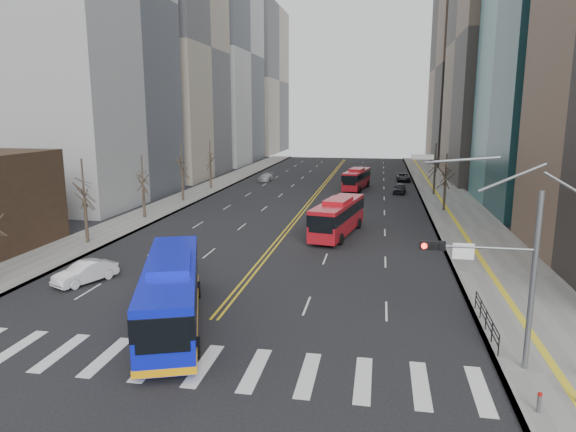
% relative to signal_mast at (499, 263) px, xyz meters
% --- Properties ---
extents(ground, '(220.00, 220.00, 0.00)m').
position_rel_signal_mast_xyz_m(ground, '(-13.77, -2.00, -4.86)').
color(ground, black).
extents(sidewalk_right, '(7.00, 130.00, 0.15)m').
position_rel_signal_mast_xyz_m(sidewalk_right, '(3.73, 43.00, -4.78)').
color(sidewalk_right, gray).
rests_on(sidewalk_right, ground).
extents(sidewalk_left, '(5.00, 130.00, 0.15)m').
position_rel_signal_mast_xyz_m(sidewalk_left, '(-30.27, 43.00, -4.78)').
color(sidewalk_left, gray).
rests_on(sidewalk_left, ground).
extents(crosswalk, '(26.70, 4.00, 0.01)m').
position_rel_signal_mast_xyz_m(crosswalk, '(-13.77, -2.00, -4.85)').
color(crosswalk, silver).
rests_on(crosswalk, ground).
extents(centerline, '(0.55, 100.00, 0.01)m').
position_rel_signal_mast_xyz_m(centerline, '(-13.77, 53.00, -4.85)').
color(centerline, gold).
rests_on(centerline, ground).
extents(office_towers, '(83.00, 134.00, 58.00)m').
position_rel_signal_mast_xyz_m(office_towers, '(-13.64, 66.51, 19.07)').
color(office_towers, '#969699').
rests_on(office_towers, ground).
extents(signal_mast, '(5.37, 0.37, 9.39)m').
position_rel_signal_mast_xyz_m(signal_mast, '(0.00, 0.00, 0.00)').
color(signal_mast, slate).
rests_on(signal_mast, ground).
extents(pedestrian_railing, '(0.06, 6.06, 1.02)m').
position_rel_signal_mast_xyz_m(pedestrian_railing, '(0.53, 4.00, -4.03)').
color(pedestrian_railing, black).
rests_on(pedestrian_railing, sidewalk_right).
extents(bollards, '(2.87, 3.17, 0.78)m').
position_rel_signal_mast_xyz_m(bollards, '(2.50, -2.16, -4.30)').
color(bollards, slate).
rests_on(bollards, sidewalk_right).
extents(street_trees, '(35.20, 47.20, 7.60)m').
position_rel_signal_mast_xyz_m(street_trees, '(-20.94, 32.55, 0.02)').
color(street_trees, '#31281E').
rests_on(street_trees, ground).
extents(blue_bus, '(6.76, 12.75, 3.65)m').
position_rel_signal_mast_xyz_m(blue_bus, '(-15.71, 2.00, -2.94)').
color(blue_bus, '#0E19D4').
rests_on(blue_bus, ground).
extents(red_bus_near, '(4.39, 11.01, 3.42)m').
position_rel_signal_mast_xyz_m(red_bus_near, '(-8.80, 24.14, -2.95)').
color(red_bus_near, '#AC121B').
rests_on(red_bus_near, ground).
extents(red_bus_far, '(3.82, 10.06, 3.15)m').
position_rel_signal_mast_xyz_m(red_bus_far, '(-8.49, 53.51, -3.10)').
color(red_bus_far, '#AC121B').
rests_on(red_bus_far, ground).
extents(car_white, '(3.15, 4.52, 1.41)m').
position_rel_signal_mast_xyz_m(car_white, '(-24.16, 7.54, -4.15)').
color(car_white, silver).
rests_on(car_white, ground).
extents(car_dark_mid, '(2.05, 4.30, 1.42)m').
position_rel_signal_mast_xyz_m(car_dark_mid, '(-2.34, 50.81, -4.15)').
color(car_dark_mid, black).
rests_on(car_dark_mid, ground).
extents(car_silver, '(1.95, 4.34, 1.23)m').
position_rel_signal_mast_xyz_m(car_silver, '(-23.79, 60.35, -4.24)').
color(car_silver, '#A9A9AF').
rests_on(car_silver, ground).
extents(car_dark_far, '(2.22, 4.75, 1.31)m').
position_rel_signal_mast_xyz_m(car_dark_far, '(-1.27, 64.42, -4.20)').
color(car_dark_far, black).
rests_on(car_dark_far, ground).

